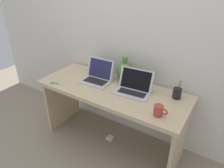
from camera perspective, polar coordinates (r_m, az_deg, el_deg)
The scene contains 10 objects.
ground_plane at distance 2.52m, azimuth 0.00°, elevation -15.33°, with size 6.00×6.00×0.00m, color gray.
back_wall at distance 2.20m, azimuth 5.11°, elevation 14.00°, with size 4.40×0.04×2.40m, color silver.
desk at distance 2.17m, azimuth 0.00°, elevation -4.52°, with size 1.55×0.62×0.70m.
laptop_left at distance 2.23m, azimuth -3.87°, elevation 2.33°, with size 0.32×0.26×0.23m.
laptop_right at distance 2.02m, azimuth 6.09°, elevation -0.68°, with size 0.36×0.25×0.22m.
green_vase at distance 2.25m, azimuth 3.47°, elevation 3.68°, with size 0.18×0.18×0.26m.
coffee_mug at distance 1.73m, azimuth 12.70°, elevation -7.13°, with size 0.12×0.08×0.09m.
pen_cup at distance 2.01m, azimuth 17.43°, elevation -2.39°, with size 0.08×0.08×0.18m.
scissors at distance 2.27m, azimuth -15.44°, elevation 0.20°, with size 0.15×0.07×0.01m.
power_brick at distance 2.53m, azimuth -0.56°, elevation -14.62°, with size 0.07×0.07×0.03m, color white.
Camera 1 is at (0.99, -1.54, 1.73)m, focal length 33.28 mm.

